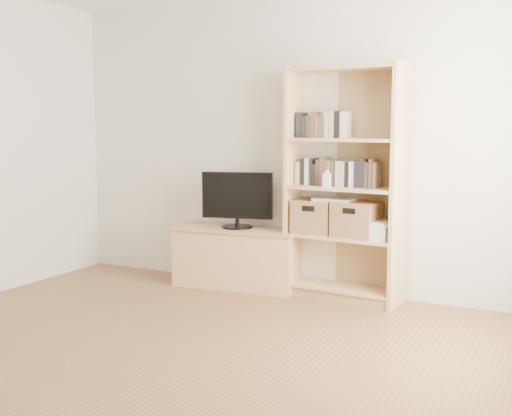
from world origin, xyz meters
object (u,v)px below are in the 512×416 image
Objects in this scene: bookshelf at (344,184)px; television at (237,200)px; baby_monitor at (327,180)px; laptop at (335,200)px; tv_stand at (237,258)px; basket_left at (315,216)px; basket_right at (356,219)px.

bookshelf reaches higher than television.
baby_monitor is at bearing -18.03° from television.
television reaches higher than laptop.
television is at bearing 175.04° from tv_stand.
basket_left is 0.38m from basket_right.
bookshelf reaches higher than tv_stand.
basket_left is at bearing 148.25° from baby_monitor.
television is at bearing -172.60° from bookshelf.
tv_stand is at bearing -176.33° from baby_monitor.
baby_monitor is 0.33× the size of basket_left.
basket_right is at bearing 26.75° from baby_monitor.
television is 0.74m from basket_left.
bookshelf is 3.03× the size of television.
bookshelf is 1.01m from television.
laptop is at bearing -174.28° from bookshelf.
tv_stand is 1.15m from baby_monitor.
basket_right is (0.24, 0.08, -0.32)m from baby_monitor.
laptop is at bearing -11.73° from television.
baby_monitor is at bearing -8.90° from tv_stand.
laptop reaches higher than tv_stand.
basket_right is (0.12, -0.02, -0.29)m from bookshelf.
basket_left is 1.06× the size of laptop.
laptop reaches higher than basket_right.
laptop reaches higher than basket_left.
bookshelf is 0.16m from baby_monitor.
laptop is (0.91, 0.04, 0.05)m from television.
tv_stand is 1.08m from laptop.
tv_stand is 3.18× the size of basket_right.
tv_stand is 1.75× the size of television.
baby_monitor is 0.41m from basket_right.
baby_monitor is (0.87, -0.06, 0.75)m from tv_stand.
laptop is (0.18, -0.02, 0.16)m from basket_left.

